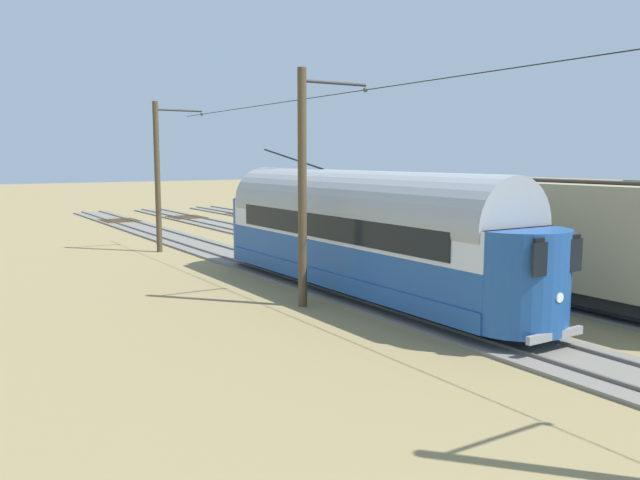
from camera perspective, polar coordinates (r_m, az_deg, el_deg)
ground_plane at (r=25.41m, az=13.47°, el=-3.66°), size 220.00×220.00×0.00m
track_streetcar_siding at (r=29.46m, az=20.10°, el=-2.31°), size 2.80×80.00×0.18m
track_adjacent_siding at (r=25.62m, az=12.97°, el=-3.43°), size 2.80×80.00×0.18m
track_third_siding at (r=22.32m, az=3.52°, el=-4.84°), size 2.80×80.00×0.18m
vintage_streetcar at (r=22.13m, az=3.25°, el=0.84°), size 2.65×16.59×4.93m
coach_far_siding at (r=22.99m, az=19.36°, el=0.45°), size 2.96×14.26×3.85m
catenary_pole_foreground at (r=33.35m, az=-14.03°, el=5.62°), size 2.63×0.28×7.48m
catenary_pole_mid_near at (r=20.36m, az=-1.42°, el=4.90°), size 2.63×0.28×7.48m
overhead_wire_run at (r=22.24m, az=2.90°, el=12.95°), size 2.43×32.37×0.18m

